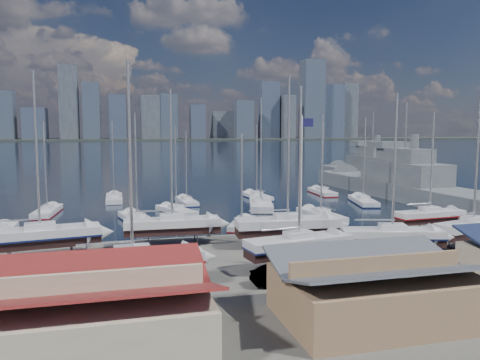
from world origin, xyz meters
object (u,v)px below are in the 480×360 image
object	(u,v)px
sailboat_cradle_0	(40,236)
naval_ship_east	(403,189)
car_a	(147,289)
flagpole	(302,174)
naval_ship_west	(371,174)

from	to	relation	value
sailboat_cradle_0	naval_ship_east	world-z (taller)	sailboat_cradle_0
car_a	flagpole	bearing A→B (deg)	39.43
sailboat_cradle_0	naval_ship_east	distance (m)	62.23
naval_ship_west	car_a	world-z (taller)	naval_ship_west
naval_ship_east	naval_ship_west	bearing A→B (deg)	-20.26
naval_ship_east	flagpole	world-z (taller)	naval_ship_east
sailboat_cradle_0	car_a	xyz separation A→B (m)	(8.90, -12.87, -1.48)
car_a	naval_ship_west	bearing A→B (deg)	60.33
naval_ship_east	flagpole	bearing A→B (deg)	132.83
naval_ship_west	car_a	xyz separation A→B (m)	(-56.28, -65.72, -1.00)
naval_ship_east	car_a	bearing A→B (deg)	128.47
naval_ship_west	car_a	bearing A→B (deg)	140.33
car_a	flagpole	distance (m)	18.73
sailboat_cradle_0	car_a	distance (m)	15.72
naval_ship_west	car_a	size ratio (longest dim) A/B	11.40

